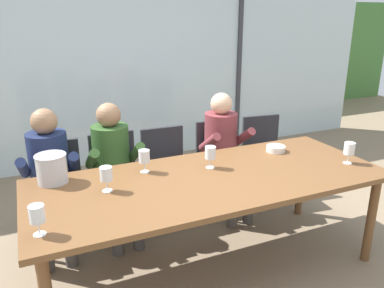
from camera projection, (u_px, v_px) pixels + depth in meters
The scene contains 20 objects.
ground at pixel (166, 211), 3.92m from camera, with size 14.00×14.00×0.00m, color #847056.
window_glass_panel at pixel (120, 65), 4.92m from camera, with size 7.82×0.03×2.60m, color silver.
window_mullion_right at pixel (239, 59), 5.58m from camera, with size 0.06×0.06×2.60m, color #38383D.
hillside_vineyard at pixel (84, 58), 7.60m from camera, with size 13.82×2.40×2.19m, color #477A38.
dining_table at pixel (211, 185), 2.82m from camera, with size 2.62×1.05×0.77m.
chair_near_curtain at pixel (57, 184), 3.30m from camera, with size 0.50×0.50×0.88m.
chair_left_of_center at pixel (116, 174), 3.52m from camera, with size 0.44×0.44×0.88m.
chair_center at pixel (166, 167), 3.68m from camera, with size 0.45×0.45×0.88m.
chair_right_of_center at pixel (219, 158), 3.92m from camera, with size 0.47×0.47×0.88m.
chair_near_window_right at pixel (264, 151), 4.12m from camera, with size 0.49×0.49×0.88m.
person_navy_polo at pixel (50, 172), 3.11m from camera, with size 0.48×0.63×1.20m.
person_olive_shirt at pixel (114, 163), 3.31m from camera, with size 0.47×0.62×1.20m.
person_maroon_top at pixel (224, 146), 3.73m from camera, with size 0.47×0.62×1.20m.
ice_bucket_primary at pixel (52, 168), 2.68m from camera, with size 0.22×0.22×0.21m.
tasting_bowl at pixel (276, 149), 3.33m from camera, with size 0.16×0.16×0.05m, color silver.
wine_glass_by_left_taster at pixel (37, 215), 2.03m from camera, with size 0.08×0.08×0.17m.
wine_glass_near_bucket at pixel (106, 175), 2.55m from camera, with size 0.08×0.08×0.17m.
wine_glass_center_pour at pixel (210, 153), 2.94m from camera, with size 0.08×0.08×0.17m.
wine_glass_by_right_taster at pixel (349, 149), 3.03m from camera, with size 0.08×0.08×0.17m.
wine_glass_spare_empty at pixel (144, 157), 2.86m from camera, with size 0.08×0.08×0.17m.
Camera 1 is at (-1.18, -2.30, 1.90)m, focal length 35.81 mm.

